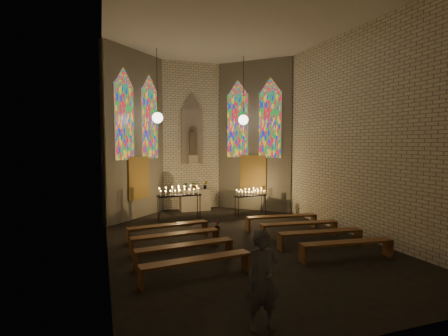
{
  "coord_description": "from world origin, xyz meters",
  "views": [
    {
      "loc": [
        -4.12,
        -10.35,
        3.14
      ],
      "look_at": [
        0.06,
        1.49,
        2.27
      ],
      "focal_mm": 28.0,
      "sensor_mm": 36.0,
      "label": 1
    }
  ],
  "objects_px": {
    "votive_stand_left": "(179,193)",
    "votive_stand_right": "(251,194)",
    "aisle_flower_pot": "(217,226)",
    "visitor": "(263,280)",
    "altar": "(195,200)"
  },
  "relations": [
    {
      "from": "votive_stand_left",
      "to": "votive_stand_right",
      "type": "xyz_separation_m",
      "value": [
        3.18,
        0.0,
        -0.18
      ]
    },
    {
      "from": "aisle_flower_pot",
      "to": "visitor",
      "type": "relative_size",
      "value": 0.22
    },
    {
      "from": "votive_stand_left",
      "to": "visitor",
      "type": "relative_size",
      "value": 1.07
    },
    {
      "from": "altar",
      "to": "aisle_flower_pot",
      "type": "height_order",
      "value": "altar"
    },
    {
      "from": "votive_stand_right",
      "to": "aisle_flower_pot",
      "type": "bearing_deg",
      "value": -146.45
    },
    {
      "from": "votive_stand_left",
      "to": "votive_stand_right",
      "type": "distance_m",
      "value": 3.19
    },
    {
      "from": "aisle_flower_pot",
      "to": "altar",
      "type": "bearing_deg",
      "value": 86.95
    },
    {
      "from": "votive_stand_right",
      "to": "visitor",
      "type": "xyz_separation_m",
      "value": [
        -3.63,
        -8.76,
        -0.1
      ]
    },
    {
      "from": "altar",
      "to": "votive_stand_left",
      "type": "distance_m",
      "value": 2.26
    },
    {
      "from": "altar",
      "to": "votive_stand_left",
      "type": "height_order",
      "value": "votive_stand_left"
    },
    {
      "from": "altar",
      "to": "votive_stand_left",
      "type": "bearing_deg",
      "value": -121.56
    },
    {
      "from": "visitor",
      "to": "aisle_flower_pot",
      "type": "bearing_deg",
      "value": 82.95
    },
    {
      "from": "aisle_flower_pot",
      "to": "votive_stand_right",
      "type": "distance_m",
      "value": 3.22
    },
    {
      "from": "votive_stand_left",
      "to": "visitor",
      "type": "distance_m",
      "value": 8.77
    },
    {
      "from": "altar",
      "to": "aisle_flower_pot",
      "type": "bearing_deg",
      "value": -93.05
    }
  ]
}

